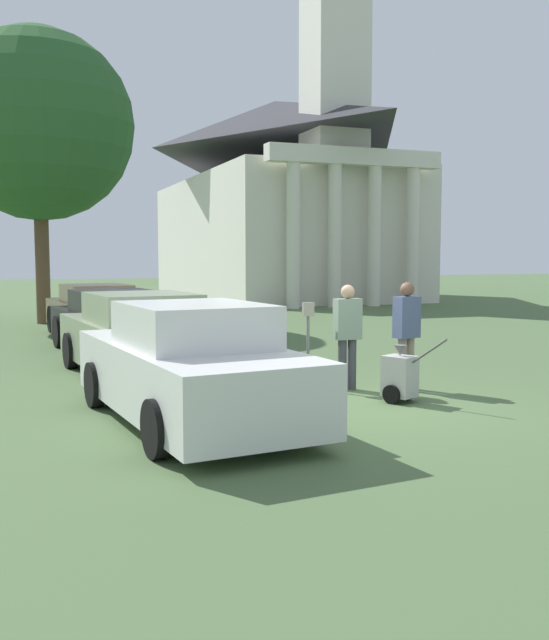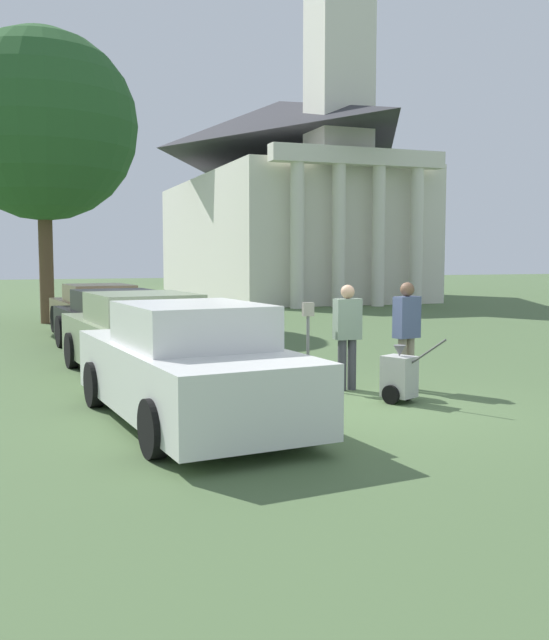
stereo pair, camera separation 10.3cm
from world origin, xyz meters
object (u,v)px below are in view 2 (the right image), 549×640
at_px(parked_car_black, 116,323).
at_px(parking_meter, 308,329).
at_px(person_supervisor, 407,329).
at_px(person_worker, 347,330).
at_px(church, 283,189).
at_px(parked_car_tan, 98,311).
at_px(equipment_cart, 399,376).
at_px(parked_car_sage, 141,337).
at_px(parked_car_white, 189,367).

xyz_separation_m(parked_car_black, parking_meter, (2.35, -5.29, 0.30)).
bearing_deg(person_supervisor, person_worker, -32.78).
xyz_separation_m(parking_meter, church, (9.20, 25.49, 4.73)).
relative_size(parked_car_tan, equipment_cart, 4.91).
relative_size(parked_car_black, equipment_cart, 5.20).
xyz_separation_m(parked_car_sage, parked_car_tan, (-0.00, 6.85, -0.03)).
relative_size(parking_meter, person_supervisor, 0.81).
bearing_deg(parking_meter, person_supervisor, -24.19).
height_order(parked_car_white, parked_car_sage, parked_car_white).
xyz_separation_m(parking_meter, person_worker, (0.53, -0.34, -0.01)).
bearing_deg(parked_car_sage, parked_car_tan, 83.74).
height_order(parked_car_black, equipment_cart, parked_car_black).
height_order(person_worker, person_supervisor, person_supervisor).
height_order(equipment_cart, church, church).
height_order(parked_car_black, church, church).
distance_m(parked_car_tan, equipment_cart, 10.89).
xyz_separation_m(parked_car_black, person_worker, (2.88, -5.64, 0.29)).
height_order(parked_car_black, parked_car_tan, parked_car_black).
relative_size(parked_car_black, person_worker, 3.07).
distance_m(parked_car_black, church, 23.81).
distance_m(parked_car_white, parked_car_tan, 10.57).
distance_m(parking_meter, church, 27.51).
distance_m(equipment_cart, church, 28.73).
xyz_separation_m(parked_car_tan, person_supervisor, (3.78, -9.58, 0.32)).
bearing_deg(parked_car_white, parked_car_black, 83.74).
height_order(parked_car_sage, church, church).
relative_size(parked_car_white, parked_car_sage, 0.98).
bearing_deg(person_supervisor, parked_car_black, -71.84).
bearing_deg(parked_car_white, person_worker, 17.94).
distance_m(person_worker, church, 27.66).
bearing_deg(parked_car_white, parked_car_tan, 83.74).
xyz_separation_m(parked_car_black, equipment_cart, (3.18, -6.77, -0.28)).
height_order(parking_meter, person_worker, person_worker).
bearing_deg(parked_car_sage, parked_car_white, -96.26).
relative_size(parked_car_black, parking_meter, 3.71).
bearing_deg(parked_car_white, parking_meter, 28.65).
bearing_deg(church, parked_car_sage, -116.27).
relative_size(parked_car_sage, parking_meter, 3.55).
bearing_deg(parked_car_white, church, 60.68).
bearing_deg(church, equipment_cart, -107.25).
distance_m(parked_car_sage, person_worker, 3.78).
distance_m(parked_car_white, church, 29.91).
bearing_deg(parking_meter, parked_car_black, 113.93).
height_order(parked_car_tan, person_supervisor, person_supervisor).
bearing_deg(church, parked_car_white, -113.06).
relative_size(parked_car_tan, church, 0.20).
bearing_deg(parked_car_tan, church, 48.84).
height_order(parked_car_white, parking_meter, parked_car_white).
bearing_deg(person_supervisor, parking_meter, -38.54).
relative_size(parked_car_white, parking_meter, 3.47).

